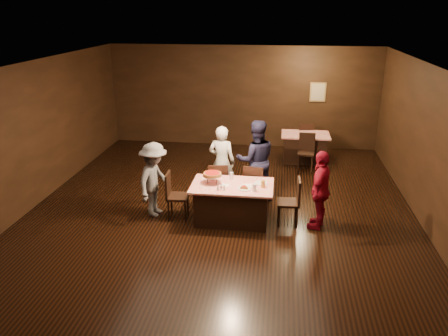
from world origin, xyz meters
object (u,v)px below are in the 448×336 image
(chair_back_near, at_px, (306,152))
(diner_navy_hoodie, at_px, (256,160))
(back_table, at_px, (305,148))
(pizza_stand, at_px, (212,174))
(chair_end_left, at_px, (178,196))
(glass_amber, at_px, (263,184))
(chair_end_right, at_px, (288,202))
(diner_white_jacket, at_px, (222,162))
(glass_front_right, at_px, (254,188))
(glass_back, at_px, (231,176))
(main_table, at_px, (232,203))
(chair_far_right, at_px, (255,185))
(diner_red_shirt, at_px, (320,190))
(diner_grey_knit, at_px, (154,180))
(plate_empty, at_px, (261,183))
(chair_far_left, at_px, (218,183))
(chair_back_far, at_px, (304,138))

(chair_back_near, height_order, diner_navy_hoodie, diner_navy_hoodie)
(back_table, relative_size, pizza_stand, 3.42)
(chair_end_left, xyz_separation_m, glass_amber, (1.70, -0.05, 0.37))
(chair_back_near, xyz_separation_m, pizza_stand, (-1.98, -3.09, 0.48))
(chair_end_right, distance_m, diner_white_jacket, 1.91)
(chair_end_left, distance_m, glass_front_right, 1.61)
(glass_front_right, xyz_separation_m, glass_amber, (0.15, 0.20, 0.00))
(chair_end_left, height_order, glass_back, chair_end_left)
(chair_end_left, distance_m, glass_amber, 1.74)
(chair_end_right, relative_size, chair_back_near, 1.00)
(main_table, xyz_separation_m, chair_far_right, (0.40, 0.75, 0.09))
(diner_white_jacket, relative_size, diner_red_shirt, 1.05)
(diner_white_jacket, relative_size, diner_grey_knit, 1.06)
(diner_white_jacket, xyz_separation_m, glass_front_right, (0.82, -1.42, 0.02))
(chair_far_right, xyz_separation_m, chair_end_right, (0.70, -0.75, 0.00))
(chair_end_left, distance_m, plate_empty, 1.68)
(chair_back_near, bearing_deg, chair_far_right, -110.57)
(diner_grey_knit, xyz_separation_m, pizza_stand, (1.19, -0.01, 0.18))
(back_table, bearing_deg, chair_back_near, -90.00)
(chair_far_left, distance_m, chair_far_right, 0.80)
(pizza_stand, distance_m, glass_amber, 1.01)
(back_table, height_order, diner_red_shirt, diner_red_shirt)
(chair_back_far, distance_m, glass_front_right, 4.84)
(chair_far_right, relative_size, chair_end_left, 1.00)
(glass_amber, distance_m, glass_back, 0.74)
(diner_white_jacket, bearing_deg, chair_far_right, 160.22)
(diner_navy_hoodie, bearing_deg, diner_white_jacket, -13.50)
(chair_far_right, xyz_separation_m, glass_front_right, (0.05, -1.00, 0.37))
(chair_back_near, bearing_deg, diner_white_jacket, -128.93)
(chair_far_left, bearing_deg, main_table, 106.89)
(back_table, height_order, chair_back_far, chair_back_far)
(chair_far_right, bearing_deg, chair_back_near, -106.30)
(chair_back_far, xyz_separation_m, diner_navy_hoodie, (-1.19, -3.29, 0.42))
(chair_end_left, distance_m, diner_red_shirt, 2.81)
(main_table, bearing_deg, diner_red_shirt, -1.71)
(chair_end_left, relative_size, diner_grey_knit, 0.62)
(chair_far_right, distance_m, glass_amber, 0.90)
(chair_end_left, xyz_separation_m, glass_back, (1.05, 0.30, 0.37))
(back_table, height_order, diner_white_jacket, diner_white_jacket)
(diner_grey_knit, xyz_separation_m, glass_front_right, (2.04, -0.31, 0.07))
(pizza_stand, bearing_deg, diner_navy_hoodie, 54.71)
(diner_red_shirt, distance_m, glass_amber, 1.09)
(diner_navy_hoodie, bearing_deg, diner_grey_knit, 16.28)
(back_table, relative_size, chair_end_right, 1.37)
(main_table, bearing_deg, glass_front_right, -29.05)
(back_table, relative_size, chair_far_left, 1.37)
(main_table, distance_m, glass_amber, 0.75)
(back_table, bearing_deg, chair_far_right, -110.82)
(diner_navy_hoodie, distance_m, diner_red_shirt, 1.78)
(chair_end_left, height_order, glass_front_right, chair_end_left)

